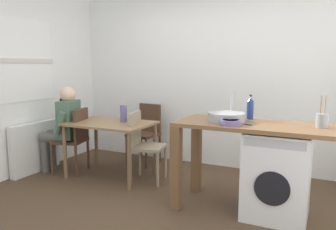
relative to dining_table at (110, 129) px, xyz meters
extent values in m
plane|color=#4C3826|center=(0.95, -0.61, -0.64)|extent=(5.46, 5.46, 0.00)
cube|color=white|center=(0.95, 1.14, 0.71)|extent=(4.60, 0.10, 2.70)
cube|color=white|center=(-1.20, -0.61, 0.71)|extent=(0.10, 3.80, 2.70)
cube|color=white|center=(-1.14, -0.31, 0.91)|extent=(0.01, 0.90, 1.10)
cube|color=beige|center=(-1.13, -0.31, 0.91)|extent=(0.02, 0.96, 0.06)
cube|color=white|center=(-1.07, -0.31, -0.29)|extent=(0.10, 0.80, 0.70)
cube|color=olive|center=(0.00, 0.00, 0.08)|extent=(1.10, 0.76, 0.03)
cylinder|color=brown|center=(-0.50, -0.33, -0.29)|extent=(0.05, 0.05, 0.71)
cylinder|color=brown|center=(0.50, -0.33, -0.29)|extent=(0.05, 0.05, 0.71)
cylinder|color=brown|center=(-0.50, 0.33, -0.29)|extent=(0.05, 0.05, 0.71)
cylinder|color=brown|center=(0.50, 0.33, -0.29)|extent=(0.05, 0.05, 0.71)
cube|color=#4C3323|center=(-0.62, -0.10, -0.19)|extent=(0.48, 0.48, 0.04)
cube|color=#4C3323|center=(-0.44, -0.06, 0.03)|extent=(0.12, 0.38, 0.45)
cylinder|color=#4C3323|center=(-0.75, -0.32, -0.42)|extent=(0.04, 0.04, 0.45)
cylinder|color=#4C3323|center=(-0.84, 0.03, -0.42)|extent=(0.04, 0.04, 0.45)
cylinder|color=#4C3323|center=(-0.40, -0.23, -0.42)|extent=(0.04, 0.04, 0.45)
cylinder|color=#4C3323|center=(-0.49, 0.12, -0.42)|extent=(0.04, 0.04, 0.45)
cube|color=gray|center=(0.55, 0.05, -0.19)|extent=(0.47, 0.47, 0.04)
cube|color=gray|center=(0.37, 0.02, 0.03)|extent=(0.11, 0.38, 0.45)
cylinder|color=gray|center=(0.69, 0.26, -0.42)|extent=(0.04, 0.04, 0.45)
cylinder|color=gray|center=(0.76, -0.09, -0.42)|extent=(0.04, 0.04, 0.45)
cylinder|color=gray|center=(0.34, 0.19, -0.42)|extent=(0.04, 0.04, 0.45)
cylinder|color=gray|center=(0.41, -0.16, -0.42)|extent=(0.04, 0.04, 0.45)
cube|color=#4C3323|center=(0.10, 0.70, -0.19)|extent=(0.44, 0.44, 0.04)
cube|color=#4C3323|center=(0.12, 0.88, 0.03)|extent=(0.38, 0.08, 0.45)
cylinder|color=#4C3323|center=(0.26, 0.50, -0.42)|extent=(0.04, 0.04, 0.45)
cylinder|color=#4C3323|center=(-0.10, 0.54, -0.42)|extent=(0.04, 0.04, 0.45)
cylinder|color=#4C3323|center=(0.30, 0.86, -0.42)|extent=(0.04, 0.04, 0.45)
cylinder|color=#4C3323|center=(-0.06, 0.90, -0.42)|extent=(0.04, 0.04, 0.45)
cylinder|color=#595651|center=(-0.93, -0.27, -0.42)|extent=(0.11, 0.11, 0.45)
cylinder|color=#595651|center=(-0.97, -0.09, -0.42)|extent=(0.11, 0.11, 0.45)
cylinder|color=#595651|center=(-0.77, -0.23, -0.14)|extent=(0.42, 0.23, 0.14)
cylinder|color=#595651|center=(-0.82, -0.05, -0.14)|extent=(0.42, 0.23, 0.14)
cube|color=#4C6B56|center=(-0.62, -0.10, 0.11)|extent=(0.27, 0.38, 0.52)
cylinder|color=#4C6B56|center=(-0.59, -0.31, 0.09)|extent=(0.20, 0.13, 0.31)
cylinder|color=#4C6B56|center=(-0.69, 0.10, 0.09)|extent=(0.20, 0.13, 0.31)
sphere|color=beige|center=(-0.62, -0.10, 0.45)|extent=(0.21, 0.21, 0.21)
sphere|color=black|center=(-0.68, -0.11, 0.37)|extent=(0.12, 0.12, 0.12)
cube|color=brown|center=(1.92, -0.28, 0.26)|extent=(1.50, 0.68, 0.04)
cube|color=brown|center=(1.22, -0.57, -0.20)|extent=(0.10, 0.10, 0.88)
cube|color=brown|center=(1.22, 0.01, -0.20)|extent=(0.10, 0.10, 0.88)
cube|color=white|center=(2.19, -0.28, -0.21)|extent=(0.60, 0.60, 0.86)
cylinder|color=black|center=(2.19, -0.58, -0.26)|extent=(0.32, 0.02, 0.32)
cube|color=#B2B2B7|center=(2.19, -0.58, 0.16)|extent=(0.54, 0.01, 0.08)
cylinder|color=#9EA0A5|center=(1.66, -0.28, 0.32)|extent=(0.38, 0.38, 0.09)
cylinder|color=#B2B2B7|center=(1.66, -0.10, 0.42)|extent=(0.02, 0.02, 0.28)
cylinder|color=navy|center=(1.85, -0.04, 0.37)|extent=(0.07, 0.07, 0.19)
cone|color=navy|center=(1.85, -0.04, 0.49)|extent=(0.07, 0.07, 0.05)
cylinder|color=#262626|center=(1.85, -0.04, 0.53)|extent=(0.03, 0.03, 0.02)
cylinder|color=slate|center=(1.76, -0.48, 0.30)|extent=(0.19, 0.19, 0.05)
cylinder|color=#3D375B|center=(1.76, -0.48, 0.32)|extent=(0.16, 0.16, 0.03)
cylinder|color=gray|center=(2.55, -0.23, 0.34)|extent=(0.11, 0.11, 0.13)
cylinder|color=#99724C|center=(2.54, -0.22, 0.49)|extent=(0.01, 0.04, 0.18)
cylinder|color=#99724C|center=(2.57, -0.24, 0.49)|extent=(0.01, 0.05, 0.18)
cylinder|color=slate|center=(0.15, 0.10, 0.21)|extent=(0.09, 0.09, 0.23)
cube|color=#B2B2B7|center=(1.87, -0.38, 0.28)|extent=(0.15, 0.06, 0.01)
cube|color=#262628|center=(1.87, -0.38, 0.28)|extent=(0.15, 0.06, 0.01)
camera|label=1|loc=(2.60, -3.60, 0.86)|focal=35.84mm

